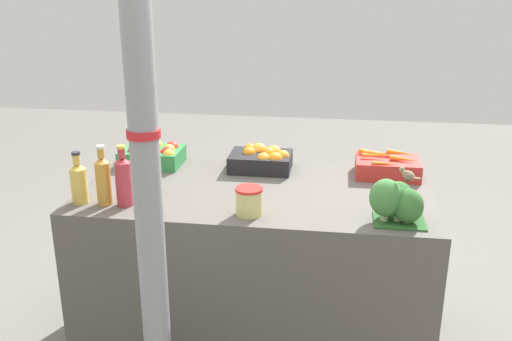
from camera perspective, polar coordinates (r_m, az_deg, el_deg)
The scene contains 12 objects.
ground_plane at distance 3.26m, azimuth 0.00°, elevation -16.11°, with size 10.00×10.00×0.00m, color slate.
market_table at distance 3.03m, azimuth 0.00°, elevation -9.48°, with size 1.74×0.89×0.86m, color #56514C.
support_pole at distance 2.06m, azimuth -11.04°, elevation 1.63°, with size 0.12×0.12×2.54m.
apple_crate at distance 3.25m, azimuth -10.23°, elevation 1.55°, with size 0.33×0.24×0.13m.
orange_crate at distance 3.12m, azimuth 0.64°, elevation 1.14°, with size 0.33×0.24×0.13m.
carrot_crate at distance 3.11m, azimuth 12.99°, elevation 0.41°, with size 0.33×0.24×0.13m.
broccoli_pile at distance 2.53m, azimuth 13.91°, elevation -2.99°, with size 0.25×0.20×0.20m.
juice_bottle_golden at distance 2.78m, azimuth -17.31°, elevation -1.09°, with size 0.08×0.08×0.25m.
juice_bottle_amber at distance 2.73m, azimuth -15.04°, elevation -0.88°, with size 0.07×0.07×0.29m.
juice_bottle_ruby at distance 2.69m, azimuth -13.11°, elevation -0.95°, with size 0.08×0.08×0.29m.
pickle_jar at distance 2.54m, azimuth -0.70°, elevation -3.08°, with size 0.12×0.12×0.13m.
sparrow_bird at distance 2.47m, azimuth 14.94°, elevation -0.41°, with size 0.08×0.12×0.05m.
Camera 1 is at (0.38, -2.63, 1.88)m, focal length 40.00 mm.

